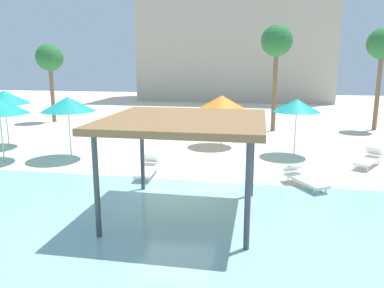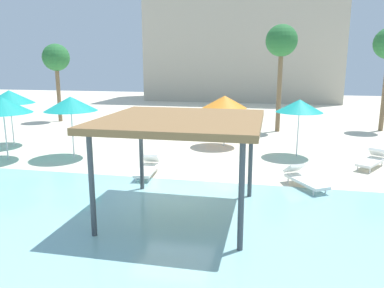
# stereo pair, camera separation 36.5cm
# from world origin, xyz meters

# --- Properties ---
(ground_plane) EXTENTS (80.00, 80.00, 0.00)m
(ground_plane) POSITION_xyz_m (0.00, 0.00, 0.00)
(ground_plane) COLOR beige
(lagoon_water) EXTENTS (44.00, 13.50, 0.04)m
(lagoon_water) POSITION_xyz_m (0.00, -5.25, 0.02)
(lagoon_water) COLOR #8CC6CC
(lagoon_water) RESTS_ON ground
(shade_pavilion) EXTENTS (4.35, 4.35, 2.83)m
(shade_pavilion) POSITION_xyz_m (0.63, -1.56, 2.65)
(shade_pavilion) COLOR #42474C
(shade_pavilion) RESTS_ON ground
(beach_umbrella_teal_1) EXTENTS (2.11, 2.11, 2.64)m
(beach_umbrella_teal_1) POSITION_xyz_m (4.27, 6.23, 2.34)
(beach_umbrella_teal_1) COLOR silver
(beach_umbrella_teal_1) RESTS_ON ground
(beach_umbrella_teal_4) EXTENTS (2.35, 2.35, 2.79)m
(beach_umbrella_teal_4) POSITION_xyz_m (-5.74, 3.90, 2.46)
(beach_umbrella_teal_4) COLOR silver
(beach_umbrella_teal_4) RESTS_ON ground
(beach_umbrella_orange_5) EXTENTS (2.28, 2.28, 2.61)m
(beach_umbrella_orange_5) POSITION_xyz_m (0.70, 7.68, 2.30)
(beach_umbrella_orange_5) COLOR silver
(beach_umbrella_orange_5) RESTS_ON ground
(beach_umbrella_teal_6) EXTENTS (2.45, 2.45, 2.88)m
(beach_umbrella_teal_6) POSITION_xyz_m (-10.08, 5.55, 2.54)
(beach_umbrella_teal_6) COLOR silver
(beach_umbrella_teal_6) RESTS_ON ground
(lounge_chair_0) EXTENTS (1.50, 1.93, 0.74)m
(lounge_chair_0) POSITION_xyz_m (7.21, 4.86, 0.33)
(lounge_chair_0) COLOR white
(lounge_chair_0) RESTS_ON ground
(lounge_chair_1) EXTENTS (1.51, 1.93, 0.74)m
(lounge_chair_1) POSITION_xyz_m (4.23, 1.66, 0.33)
(lounge_chair_1) COLOR white
(lounge_chair_1) RESTS_ON ground
(lounge_chair_3) EXTENTS (0.75, 1.94, 0.74)m
(lounge_chair_3) POSITION_xyz_m (-1.52, 1.86, 0.33)
(lounge_chair_3) COLOR white
(lounge_chair_3) RESTS_ON ground
(palm_tree_0) EXTENTS (1.90, 1.90, 6.47)m
(palm_tree_0) POSITION_xyz_m (3.46, 12.55, 5.36)
(palm_tree_0) COLOR brown
(palm_tree_0) RESTS_ON ground
(palm_tree_1) EXTENTS (1.90, 1.90, 6.32)m
(palm_tree_1) POSITION_xyz_m (9.87, 14.10, 5.22)
(palm_tree_1) COLOR brown
(palm_tree_1) RESTS_ON ground
(palm_tree_2) EXTENTS (1.90, 1.90, 5.52)m
(palm_tree_2) POSITION_xyz_m (-12.07, 13.48, 4.46)
(palm_tree_2) COLOR brown
(palm_tree_2) RESTS_ON ground
(hotel_block_0) EXTENTS (20.77, 8.46, 16.53)m
(hotel_block_0) POSITION_xyz_m (-0.38, 32.66, 8.27)
(hotel_block_0) COLOR #B2A893
(hotel_block_0) RESTS_ON ground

